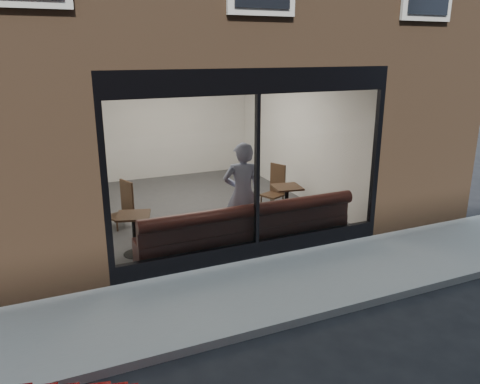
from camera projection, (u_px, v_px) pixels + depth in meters
name	position (u px, v px, depth m)	size (l,w,h in m)	color
ground	(322.00, 315.00, 6.36)	(120.00, 120.00, 0.00)	black
sidewalk_near	(286.00, 283.00, 7.23)	(40.00, 2.00, 0.01)	gray
kerb_near	(324.00, 313.00, 6.30)	(40.00, 0.10, 0.12)	gray
host_building_pier_left	(13.00, 130.00, 11.43)	(2.50, 12.00, 3.20)	brown
host_building_pier_right	(282.00, 114.00, 14.35)	(2.50, 12.00, 3.20)	brown
host_building_backfill	(139.00, 109.00, 15.51)	(5.00, 6.00, 3.20)	brown
cafe_floor	(200.00, 207.00, 10.72)	(6.00, 6.00, 0.00)	#2D2D30
cafe_ceiling	(196.00, 64.00, 9.80)	(6.00, 6.00, 0.00)	white
cafe_wall_back	(163.00, 121.00, 12.88)	(5.00, 5.00, 0.00)	silver
cafe_wall_left	(80.00, 148.00, 9.30)	(6.00, 6.00, 0.00)	silver
cafe_wall_right	(296.00, 131.00, 11.24)	(6.00, 6.00, 0.00)	silver
storefront_kick	(256.00, 249.00, 8.11)	(5.00, 0.10, 0.30)	black
storefront_header	(258.00, 81.00, 7.28)	(5.00, 0.10, 0.40)	black
storefront_mullion	(257.00, 171.00, 7.70)	(0.06, 0.10, 2.50)	black
storefront_glass	(258.00, 172.00, 7.68)	(4.80, 4.80, 0.00)	white
banquette	(247.00, 237.00, 8.44)	(4.00, 0.55, 0.45)	#371814
person	(242.00, 194.00, 8.48)	(0.70, 0.46, 1.91)	#9199BC
cafe_table_left	(133.00, 215.00, 8.03)	(0.56, 0.56, 0.04)	black
cafe_table_right	(287.00, 187.00, 9.70)	(0.56, 0.56, 0.04)	black
cafe_chair_left	(120.00, 216.00, 9.46)	(0.44, 0.44, 0.04)	black
cafe_chair_right	(272.00, 195.00, 10.85)	(0.43, 0.43, 0.04)	black
wall_poster	(83.00, 149.00, 9.13)	(0.02, 0.62, 0.82)	white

